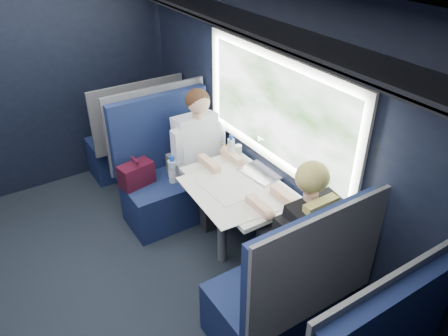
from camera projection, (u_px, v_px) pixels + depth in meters
ground at (130, 301)px, 3.50m from camera, size 2.80×4.20×0.01m
room_shell at (106, 136)px, 2.73m from camera, size 3.00×4.40×2.40m
table at (237, 193)px, 3.62m from camera, size 0.62×1.00×0.74m
seat_bay_near at (171, 176)px, 4.29m from camera, size 1.05×0.62×1.26m
seat_bay_far at (285, 291)px, 3.05m from camera, size 1.04×0.62×1.26m
seat_row_front at (135, 140)px, 4.96m from camera, size 1.04×0.51×1.16m
man at (202, 150)px, 4.13m from camera, size 0.53×0.56×1.32m
woman at (301, 230)px, 3.12m from camera, size 0.53×0.56×1.32m
papers at (227, 192)px, 3.49m from camera, size 0.60×0.83×0.01m
laptop at (267, 164)px, 3.73m from camera, size 0.31×0.38×0.26m
bottle_small at (231, 147)px, 3.93m from camera, size 0.06×0.06×0.22m
cup at (238, 150)px, 4.01m from camera, size 0.07×0.07×0.08m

